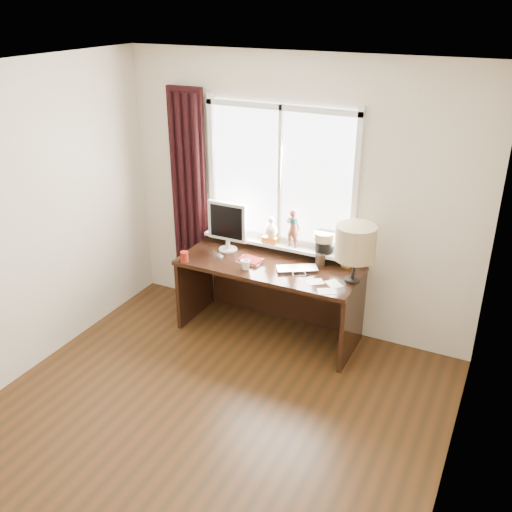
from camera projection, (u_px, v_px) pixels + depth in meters
The scene contains 17 objects.
floor at pixel (188, 442), 4.24m from camera, with size 3.50×4.00×0.00m, color #452710.
ceiling at pixel (164, 80), 3.14m from camera, with size 3.50×4.00×0.00m, color white.
wall_back at pixel (296, 198), 5.32m from camera, with size 3.50×2.60×0.00m, color beige.
wall_right at pixel (458, 357), 2.99m from camera, with size 4.00×2.60×0.00m, color beige.
laptop at pixel (297, 269), 5.16m from camera, with size 0.37×0.24×0.03m, color silver.
mug at pixel (246, 264), 5.17m from camera, with size 0.10×0.09×0.10m, color white.
red_cup at pixel (184, 257), 5.32m from camera, with size 0.08×0.08×0.10m, color maroon.
window at pixel (280, 197), 5.33m from camera, with size 1.52×0.20×1.40m.
curtain at pixel (189, 202), 5.77m from camera, with size 0.38×0.09×2.25m.
desk at pixel (273, 283), 5.47m from camera, with size 1.70×0.70×0.75m.
monitor at pixel (227, 224), 5.46m from camera, with size 0.40×0.18×0.49m.
notebook_stack at pixel (250, 260), 5.33m from camera, with size 0.24×0.18×0.03m.
brush_holder at pixel (320, 260), 5.23m from camera, with size 0.09×0.09×0.25m.
icon_frame at pixel (346, 262), 5.18m from camera, with size 0.10×0.04×0.13m.
table_lamp at pixel (355, 243), 4.82m from camera, with size 0.35×0.35×0.52m.
loose_papers at pixel (325, 286), 4.90m from camera, with size 0.35×0.33×0.00m.
desk_cables at pixel (298, 268), 5.21m from camera, with size 0.34×0.40×0.01m.
Camera 1 is at (1.89, -2.70, 3.04)m, focal length 40.00 mm.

